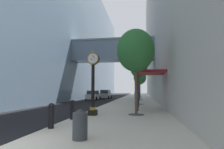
% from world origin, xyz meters
% --- Properties ---
extents(ground_plane, '(110.00, 110.00, 0.00)m').
position_xyz_m(ground_plane, '(0.00, 27.00, 0.00)').
color(ground_plane, black).
rests_on(ground_plane, ground).
extents(sidewalk_right, '(6.27, 80.00, 0.14)m').
position_xyz_m(sidewalk_right, '(3.14, 30.00, 0.07)').
color(sidewalk_right, beige).
rests_on(sidewalk_right, ground).
extents(building_block_left, '(22.48, 80.00, 27.49)m').
position_xyz_m(building_block_left, '(-11.33, 29.96, 13.70)').
color(building_block_left, '#758EA8').
rests_on(building_block_left, ground).
extents(building_block_right, '(9.00, 80.00, 33.44)m').
position_xyz_m(building_block_right, '(10.77, 30.00, 16.72)').
color(building_block_right, '#B7B2A8').
rests_on(building_block_right, ground).
extents(street_clock, '(0.84, 0.55, 4.38)m').
position_xyz_m(street_clock, '(1.02, 7.22, 2.54)').
color(street_clock, black).
rests_on(street_clock, sidewalk_right).
extents(bollard_nearest, '(0.27, 0.27, 1.12)m').
position_xyz_m(bollard_nearest, '(0.29, 2.90, 0.73)').
color(bollard_nearest, black).
rests_on(bollard_nearest, sidewalk_right).
extents(bollard_second, '(0.27, 0.27, 1.12)m').
position_xyz_m(bollard_second, '(0.29, 5.42, 0.73)').
color(bollard_second, black).
rests_on(bollard_second, sidewalk_right).
extents(street_tree_near, '(2.62, 2.62, 5.95)m').
position_xyz_m(street_tree_near, '(3.89, 7.96, 4.57)').
color(street_tree_near, '#333335').
rests_on(street_tree_near, sidewalk_right).
extents(street_tree_mid_near, '(1.85, 1.85, 5.25)m').
position_xyz_m(street_tree_mid_near, '(3.89, 16.89, 4.28)').
color(street_tree_mid_near, '#333335').
rests_on(street_tree_mid_near, sidewalk_right).
extents(street_tree_mid_far, '(2.84, 2.84, 7.28)m').
position_xyz_m(street_tree_mid_far, '(3.89, 25.83, 5.76)').
color(street_tree_mid_far, '#333335').
rests_on(street_tree_mid_far, sidewalk_right).
extents(street_tree_far, '(2.68, 2.68, 5.82)m').
position_xyz_m(street_tree_far, '(3.89, 34.76, 4.40)').
color(street_tree_far, '#333335').
rests_on(street_tree_far, sidewalk_right).
extents(trash_bin, '(0.53, 0.53, 1.05)m').
position_xyz_m(trash_bin, '(2.16, 1.37, 0.68)').
color(trash_bin, '#383D42').
rests_on(trash_bin, sidewalk_right).
extents(pedestrian_walking, '(0.36, 0.36, 1.69)m').
position_xyz_m(pedestrian_walking, '(3.86, 13.28, 1.03)').
color(pedestrian_walking, '#23232D').
rests_on(pedestrian_walking, sidewalk_right).
extents(pedestrian_by_clock, '(0.47, 0.47, 1.67)m').
position_xyz_m(pedestrian_by_clock, '(3.65, 15.35, 1.02)').
color(pedestrian_by_clock, '#23232D').
rests_on(pedestrian_by_clock, sidewalk_right).
extents(storefront_awning, '(2.40, 3.60, 3.30)m').
position_xyz_m(storefront_awning, '(5.03, 11.72, 3.28)').
color(storefront_awning, maroon).
rests_on(storefront_awning, sidewalk_right).
extents(car_white_near, '(2.02, 4.04, 1.64)m').
position_xyz_m(car_white_near, '(-4.14, 26.45, 0.80)').
color(car_white_near, silver).
rests_on(car_white_near, ground).
extents(car_silver_mid, '(2.07, 4.32, 1.74)m').
position_xyz_m(car_silver_mid, '(-2.90, 31.41, 0.84)').
color(car_silver_mid, '#B7BABF').
rests_on(car_silver_mid, ground).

